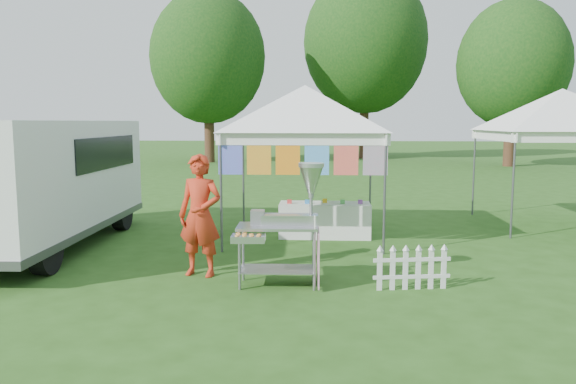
{
  "coord_description": "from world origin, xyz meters",
  "views": [
    {
      "loc": [
        0.32,
        -7.56,
        2.29
      ],
      "look_at": [
        -0.24,
        1.92,
        1.1
      ],
      "focal_mm": 35.0,
      "sensor_mm": 36.0,
      "label": 1
    }
  ],
  "objects": [
    {
      "name": "vendor",
      "position": [
        -1.47,
        0.56,
        0.91
      ],
      "size": [
        0.74,
        0.57,
        1.82
      ],
      "primitive_type": "imported",
      "rotation": [
        0.0,
        0.0,
        -0.22
      ],
      "color": "red",
      "rests_on": "ground"
    },
    {
      "name": "tree_mid",
      "position": [
        3.0,
        28.0,
        7.14
      ],
      "size": [
        7.6,
        7.6,
        11.52
      ],
      "color": "#3E2A16",
      "rests_on": "ground"
    },
    {
      "name": "ground",
      "position": [
        0.0,
        0.0,
        0.0
      ],
      "size": [
        120.0,
        120.0,
        0.0
      ],
      "primitive_type": "plane",
      "color": "#254B15",
      "rests_on": "ground"
    },
    {
      "name": "picket_fence",
      "position": [
        1.58,
        0.01,
        0.29
      ],
      "size": [
        1.07,
        0.19,
        0.56
      ],
      "rotation": [
        0.0,
        0.0,
        0.15
      ],
      "color": "silver",
      "rests_on": "ground"
    },
    {
      "name": "canopy_right",
      "position": [
        5.5,
        5.0,
        2.99
      ],
      "size": [
        4.24,
        4.24,
        3.45
      ],
      "color": "#59595E",
      "rests_on": "ground"
    },
    {
      "name": "tree_right",
      "position": [
        10.0,
        22.0,
        5.18
      ],
      "size": [
        5.6,
        5.6,
        8.42
      ],
      "color": "#3E2A16",
      "rests_on": "ground"
    },
    {
      "name": "donut_cart",
      "position": [
        -0.09,
        0.1,
        1.02
      ],
      "size": [
        1.24,
        0.88,
        1.73
      ],
      "rotation": [
        0.0,
        0.0,
        0.03
      ],
      "color": "gray",
      "rests_on": "ground"
    },
    {
      "name": "display_table",
      "position": [
        0.4,
        3.52,
        0.34
      ],
      "size": [
        1.8,
        0.7,
        0.68
      ],
      "primitive_type": "cube",
      "color": "white",
      "rests_on": "ground"
    },
    {
      "name": "cargo_van",
      "position": [
        -4.83,
        2.35,
        1.24
      ],
      "size": [
        2.37,
        5.62,
        2.31
      ],
      "rotation": [
        0.0,
        0.0,
        0.03
      ],
      "color": "silver",
      "rests_on": "ground"
    },
    {
      "name": "canopy_main",
      "position": [
        0.0,
        3.49,
        2.99
      ],
      "size": [
        4.24,
        4.24,
        3.45
      ],
      "color": "#59595E",
      "rests_on": "ground"
    },
    {
      "name": "tree_left",
      "position": [
        -6.0,
        24.0,
        5.83
      ],
      "size": [
        6.4,
        6.4,
        9.53
      ],
      "color": "#3E2A16",
      "rests_on": "ground"
    }
  ]
}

